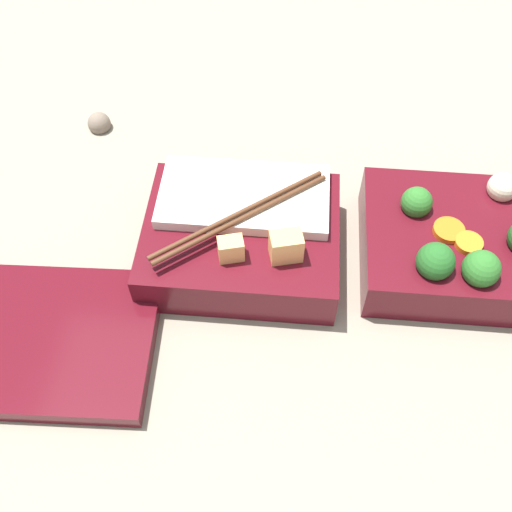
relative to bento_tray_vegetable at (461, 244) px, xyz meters
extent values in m
plane|color=gray|center=(0.13, -0.01, -0.03)|extent=(3.00, 3.00, 0.00)
cube|color=#510F19|center=(0.00, 0.00, 0.00)|extent=(0.19, 0.15, 0.05)
sphere|color=#2D7028|center=(0.00, 0.05, 0.03)|extent=(0.03, 0.03, 0.03)
sphere|color=#236023|center=(0.04, 0.05, 0.03)|extent=(0.04, 0.04, 0.04)
sphere|color=#2D7028|center=(0.05, -0.03, 0.03)|extent=(0.03, 0.03, 0.03)
cylinder|color=orange|center=(0.02, 0.00, 0.02)|extent=(0.04, 0.04, 0.01)
cylinder|color=orange|center=(0.00, 0.02, 0.02)|extent=(0.04, 0.04, 0.01)
sphere|color=beige|center=(-0.04, -0.05, 0.03)|extent=(0.03, 0.03, 0.03)
cube|color=#510F19|center=(0.22, 0.01, 0.00)|extent=(0.19, 0.15, 0.05)
cube|color=silver|center=(0.22, -0.02, 0.03)|extent=(0.17, 0.09, 0.01)
cube|color=#EAB266|center=(0.17, 0.04, 0.03)|extent=(0.03, 0.03, 0.03)
cube|color=#EAB266|center=(0.22, 0.05, 0.03)|extent=(0.03, 0.02, 0.02)
cylinder|color=#56331E|center=(0.22, 0.01, 0.03)|extent=(0.16, 0.12, 0.01)
cylinder|color=#56331E|center=(0.22, 0.01, 0.03)|extent=(0.16, 0.12, 0.01)
cube|color=#510F19|center=(0.38, 0.13, -0.02)|extent=(0.19, 0.16, 0.02)
sphere|color=#7A6B5B|center=(0.41, -0.17, -0.02)|extent=(0.03, 0.03, 0.03)
camera|label=1|loc=(0.17, 0.37, 0.48)|focal=42.00mm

